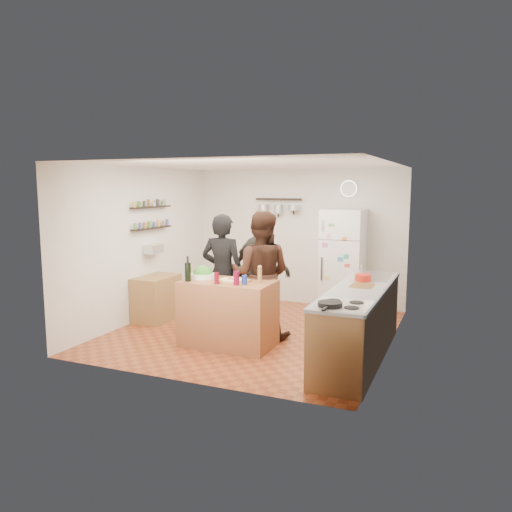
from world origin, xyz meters
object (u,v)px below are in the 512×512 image
at_px(prep_island, 228,313).
at_px(red_bowl, 363,278).
at_px(pepper_mill, 260,276).
at_px(person_back, 261,271).
at_px(salad_bowl, 203,276).
at_px(wine_bottle, 188,272).
at_px(side_table, 157,298).
at_px(wall_clock, 349,189).
at_px(person_left, 223,274).
at_px(counter_run, 359,324).
at_px(salt_canister, 244,280).
at_px(person_center, 261,275).
at_px(fridge, 343,261).
at_px(skillet, 330,304).

xyz_separation_m(prep_island, red_bowl, (1.71, 0.66, 0.51)).
bearing_deg(pepper_mill, prep_island, -173.66).
relative_size(prep_island, person_back, 0.71).
xyz_separation_m(salad_bowl, wine_bottle, (-0.08, -0.27, 0.09)).
bearing_deg(side_table, wall_clock, 37.66).
height_order(wine_bottle, person_left, person_left).
xyz_separation_m(counter_run, wall_clock, (-0.75, 2.63, 1.70)).
distance_m(salt_canister, person_center, 0.67).
bearing_deg(salt_canister, wall_clock, 76.36).
bearing_deg(pepper_mill, salad_bowl, 180.00).
xyz_separation_m(person_left, person_center, (0.59, 0.04, 0.02)).
bearing_deg(fridge, skillet, -79.17).
relative_size(skillet, wall_clock, 0.88).
distance_m(wine_bottle, skillet, 2.27).
bearing_deg(prep_island, counter_run, 6.03).
xyz_separation_m(person_back, skillet, (1.60, -1.97, 0.06)).
height_order(salad_bowl, counter_run, salad_bowl).
bearing_deg(person_left, skillet, 140.20).
bearing_deg(person_back, prep_island, 99.46).
height_order(counter_run, side_table, counter_run).
bearing_deg(red_bowl, person_center, -175.45).
xyz_separation_m(person_back, fridge, (0.95, 1.43, 0.02)).
bearing_deg(wall_clock, salt_canister, -103.64).
distance_m(wine_bottle, counter_run, 2.37).
relative_size(prep_island, person_left, 0.69).
relative_size(person_left, counter_run, 0.68).
relative_size(salad_bowl, person_center, 0.18).
height_order(wine_bottle, side_table, wine_bottle).
distance_m(person_left, counter_run, 2.17).
bearing_deg(wall_clock, prep_island, -109.78).
xyz_separation_m(fridge, side_table, (-2.69, -1.75, -0.54)).
distance_m(salad_bowl, salt_canister, 0.74).
bearing_deg(wall_clock, red_bowl, -71.98).
bearing_deg(person_back, counter_run, 165.43).
distance_m(fridge, wall_clock, 1.29).
height_order(prep_island, wine_bottle, wine_bottle).
xyz_separation_m(wine_bottle, person_center, (0.76, 0.77, -0.11)).
bearing_deg(prep_island, salad_bowl, 173.21).
relative_size(person_center, wall_clock, 6.15).
bearing_deg(fridge, person_left, -124.24).
bearing_deg(side_table, salad_bowl, -28.76).
relative_size(counter_run, skillet, 9.93).
xyz_separation_m(salt_canister, person_center, (-0.04, 0.67, -0.05)).
relative_size(person_back, fridge, 0.98).
relative_size(prep_island, fridge, 0.69).
height_order(prep_island, red_bowl, red_bowl).
bearing_deg(person_back, person_center, 123.72).
distance_m(prep_island, red_bowl, 1.91).
height_order(salad_bowl, person_center, person_center).
relative_size(wine_bottle, red_bowl, 1.13).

